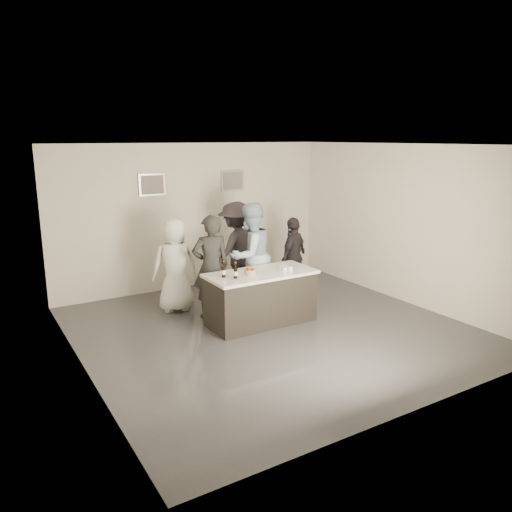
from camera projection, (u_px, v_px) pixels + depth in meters
name	position (u px, v px, depth m)	size (l,w,h in m)	color
floor	(272.00, 329.00, 8.30)	(6.00, 6.00, 0.00)	#3D3D42
ceiling	(273.00, 145.00, 7.60)	(6.00, 6.00, 0.00)	white
wall_back	(194.00, 216.00, 10.45)	(6.00, 0.04, 3.00)	silver
wall_front	(421.00, 289.00, 5.45)	(6.00, 0.04, 3.00)	silver
wall_left	(78.00, 265.00, 6.44)	(0.04, 6.00, 3.00)	silver
wall_right	(405.00, 224.00, 9.46)	(0.04, 6.00, 3.00)	silver
picture_left	(152.00, 185.00, 9.81)	(0.54, 0.04, 0.44)	#B2B2B7
picture_right	(232.00, 181.00, 10.71)	(0.54, 0.04, 0.44)	#B2B2B7
bar_counter	(261.00, 298.00, 8.49)	(1.86, 0.86, 0.90)	white
cake	(250.00, 272.00, 8.23)	(0.20, 0.20, 0.07)	yellow
beer_bottle_a	(224.00, 269.00, 8.05)	(0.07, 0.07, 0.26)	black
beer_bottle_b	(236.00, 271.00, 7.98)	(0.07, 0.07, 0.26)	black
tumbler_cluster	(286.00, 268.00, 8.48)	(0.19, 0.19, 0.08)	orange
candles	(255.00, 278.00, 8.01)	(0.24, 0.08, 0.01)	pink
person_main_black	(211.00, 267.00, 8.68)	(0.67, 0.44, 1.83)	#252525
person_main_blue	(250.00, 255.00, 9.22)	(0.95, 0.74, 1.96)	silver
person_guest_left	(175.00, 265.00, 9.02)	(0.84, 0.55, 1.72)	white
person_guest_right	(293.00, 256.00, 9.98)	(0.92, 0.38, 1.58)	#28232A
person_guest_back	(236.00, 249.00, 9.92)	(1.22, 0.70, 1.88)	#322D35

